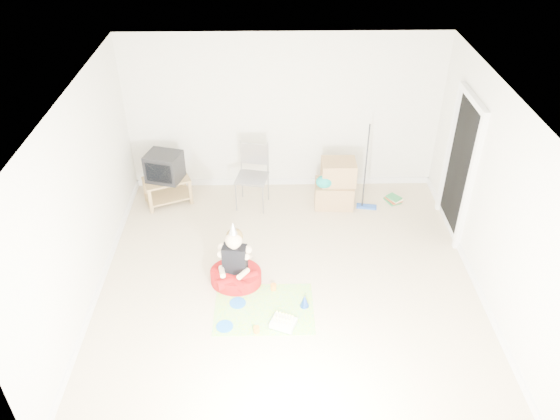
{
  "coord_description": "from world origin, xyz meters",
  "views": [
    {
      "loc": [
        -0.21,
        -5.46,
        4.96
      ],
      "look_at": [
        -0.1,
        0.4,
        0.9
      ],
      "focal_mm": 35.0,
      "sensor_mm": 36.0,
      "label": 1
    }
  ],
  "objects_px": {
    "birthday_cake": "(283,323)",
    "seated_woman": "(236,270)",
    "folding_chair": "(252,178)",
    "cardboard_boxes": "(335,184)",
    "tv_stand": "(167,188)",
    "crt_tv": "(164,167)"
  },
  "relations": [
    {
      "from": "birthday_cake",
      "to": "crt_tv",
      "type": "bearing_deg",
      "value": 123.1
    },
    {
      "from": "crt_tv",
      "to": "folding_chair",
      "type": "relative_size",
      "value": 0.49
    },
    {
      "from": "tv_stand",
      "to": "seated_woman",
      "type": "bearing_deg",
      "value": -58.73
    },
    {
      "from": "cardboard_boxes",
      "to": "birthday_cake",
      "type": "xyz_separation_m",
      "value": [
        -0.89,
        -2.66,
        -0.33
      ]
    },
    {
      "from": "folding_chair",
      "to": "cardboard_boxes",
      "type": "relative_size",
      "value": 1.36
    },
    {
      "from": "folding_chair",
      "to": "cardboard_boxes",
      "type": "height_order",
      "value": "folding_chair"
    },
    {
      "from": "birthday_cake",
      "to": "seated_woman",
      "type": "bearing_deg",
      "value": 127.21
    },
    {
      "from": "cardboard_boxes",
      "to": "birthday_cake",
      "type": "height_order",
      "value": "cardboard_boxes"
    },
    {
      "from": "crt_tv",
      "to": "cardboard_boxes",
      "type": "height_order",
      "value": "crt_tv"
    },
    {
      "from": "seated_woman",
      "to": "tv_stand",
      "type": "bearing_deg",
      "value": 121.27
    },
    {
      "from": "seated_woman",
      "to": "birthday_cake",
      "type": "height_order",
      "value": "seated_woman"
    },
    {
      "from": "crt_tv",
      "to": "folding_chair",
      "type": "bearing_deg",
      "value": 11.23
    },
    {
      "from": "crt_tv",
      "to": "birthday_cake",
      "type": "xyz_separation_m",
      "value": [
        1.8,
        -2.76,
        -0.62
      ]
    },
    {
      "from": "birthday_cake",
      "to": "tv_stand",
      "type": "bearing_deg",
      "value": 123.1
    },
    {
      "from": "folding_chair",
      "to": "birthday_cake",
      "type": "distance_m",
      "value": 2.72
    },
    {
      "from": "cardboard_boxes",
      "to": "tv_stand",
      "type": "bearing_deg",
      "value": 177.75
    },
    {
      "from": "tv_stand",
      "to": "folding_chair",
      "type": "relative_size",
      "value": 0.79
    },
    {
      "from": "folding_chair",
      "to": "birthday_cake",
      "type": "relative_size",
      "value": 2.94
    },
    {
      "from": "crt_tv",
      "to": "folding_chair",
      "type": "xyz_separation_m",
      "value": [
        1.37,
        -0.11,
        -0.16
      ]
    },
    {
      "from": "tv_stand",
      "to": "cardboard_boxes",
      "type": "distance_m",
      "value": 2.69
    },
    {
      "from": "crt_tv",
      "to": "seated_woman",
      "type": "relative_size",
      "value": 0.53
    },
    {
      "from": "folding_chair",
      "to": "seated_woman",
      "type": "distance_m",
      "value": 1.87
    }
  ]
}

